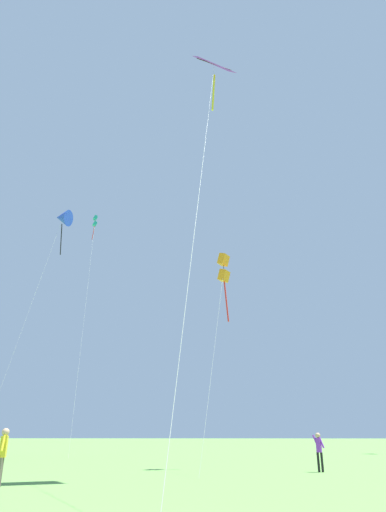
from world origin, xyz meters
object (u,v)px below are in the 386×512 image
kite_blue_delta (63,218)px  person_foreground_watcher (3,451)px  kite_purple_streamer (214,75)px  kite_teal_box (95,223)px  kite_orange_box (224,270)px  person_near_tree (319,448)px

kite_blue_delta → person_foreground_watcher: bearing=-71.6°
kite_purple_streamer → kite_blue_delta: kite_blue_delta is taller
kite_blue_delta → person_foreground_watcher: size_ratio=13.98×
kite_teal_box → kite_orange_box: size_ratio=2.17×
kite_purple_streamer → person_near_tree: 19.22m
kite_purple_streamer → kite_teal_box: (-13.70, 28.04, 5.02)m
person_near_tree → kite_blue_delta: bearing=134.2°
kite_blue_delta → person_near_tree: bearing=-45.8°
kite_purple_streamer → person_near_tree: kite_purple_streamer is taller
kite_purple_streamer → kite_orange_box: size_ratio=1.79×
person_near_tree → kite_purple_streamer: bearing=-135.4°
kite_blue_delta → kite_orange_box: kite_blue_delta is taller
kite_orange_box → person_near_tree: bearing=-25.2°
kite_purple_streamer → person_near_tree: bearing=44.6°
person_near_tree → person_foreground_watcher: bearing=-149.2°
kite_purple_streamer → kite_orange_box: 10.71m
person_near_tree → kite_teal_box: bearing=127.8°
kite_purple_streamer → kite_teal_box: bearing=116.0°
kite_orange_box → person_foreground_watcher: size_ratio=6.39×
person_foreground_watcher → person_near_tree: person_foreground_watcher is taller
kite_orange_box → person_near_tree: 10.64m
kite_purple_streamer → kite_orange_box: bearing=86.4°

